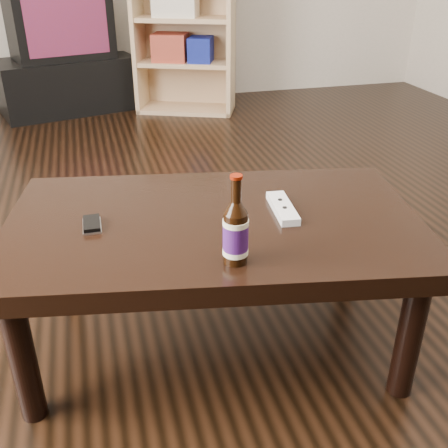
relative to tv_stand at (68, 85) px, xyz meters
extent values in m
cube|color=black|center=(0.70, -2.80, -0.21)|extent=(5.00, 6.00, 0.01)
cube|color=black|center=(0.00, 0.00, 0.00)|extent=(1.13, 0.77, 0.41)
cube|color=black|center=(0.00, 0.00, 0.48)|extent=(0.81, 0.62, 0.54)
cube|color=#B81F00|center=(0.06, -0.22, 0.48)|extent=(0.58, 0.16, 0.43)
cube|color=tan|center=(0.58, -0.11, 0.49)|extent=(0.16, 0.33, 1.40)
cube|color=tan|center=(1.24, -0.39, 0.49)|extent=(0.16, 0.33, 1.40)
cube|color=tan|center=(0.91, -0.25, -0.19)|extent=(0.83, 0.61, 0.03)
cube|color=tan|center=(0.97, -0.11, 0.49)|extent=(0.71, 0.32, 1.40)
cube|color=tan|center=(0.91, -0.25, 0.17)|extent=(0.76, 0.55, 0.03)
cube|color=tan|center=(0.91, -0.25, 0.49)|extent=(0.76, 0.55, 0.03)
cube|color=#9D3827|center=(0.80, -0.23, 0.29)|extent=(0.32, 0.30, 0.20)
cube|color=navy|center=(1.02, -0.32, 0.28)|extent=(0.24, 0.27, 0.18)
cube|color=silver|center=(0.85, -0.25, 0.61)|extent=(0.38, 0.32, 0.20)
cube|color=black|center=(0.44, -3.05, 0.22)|extent=(1.33, 0.92, 0.06)
cylinder|color=black|center=(-0.13, -3.23, -0.01)|extent=(0.08, 0.08, 0.40)
cylinder|color=black|center=(0.92, -3.41, -0.01)|extent=(0.08, 0.08, 0.40)
cylinder|color=black|center=(-0.03, -2.68, -0.01)|extent=(0.08, 0.08, 0.40)
cylinder|color=black|center=(1.01, -2.87, -0.01)|extent=(0.08, 0.08, 0.40)
cylinder|color=black|center=(0.44, -3.30, 0.32)|extent=(0.07, 0.07, 0.14)
cylinder|color=#381355|center=(0.44, -3.30, 0.33)|extent=(0.08, 0.08, 0.09)
cylinder|color=beige|center=(0.44, -3.30, 0.37)|extent=(0.08, 0.08, 0.01)
cylinder|color=beige|center=(0.44, -3.30, 0.28)|extent=(0.08, 0.08, 0.01)
cone|color=black|center=(0.44, -3.30, 0.41)|extent=(0.07, 0.07, 0.03)
cylinder|color=black|center=(0.44, -3.30, 0.45)|extent=(0.03, 0.03, 0.06)
cylinder|color=maroon|center=(0.44, -3.30, 0.49)|extent=(0.04, 0.04, 0.01)
cube|color=#B4B4B7|center=(0.09, -3.01, 0.26)|extent=(0.05, 0.10, 0.01)
cube|color=black|center=(0.09, -3.01, 0.26)|extent=(0.05, 0.10, 0.01)
cylinder|color=#B4B4B7|center=(0.09, -3.04, 0.27)|extent=(0.02, 0.02, 0.00)
cube|color=silver|center=(0.66, -3.06, 0.27)|extent=(0.08, 0.21, 0.02)
cylinder|color=black|center=(0.66, -3.02, 0.28)|extent=(0.01, 0.01, 0.00)
cylinder|color=black|center=(0.65, -3.08, 0.28)|extent=(0.01, 0.01, 0.00)
camera|label=1|loc=(0.11, -4.39, 0.97)|focal=42.00mm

